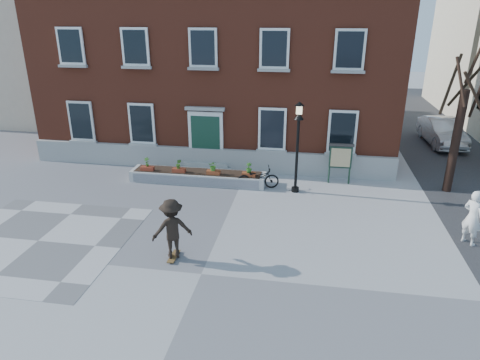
% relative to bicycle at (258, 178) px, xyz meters
% --- Properties ---
extents(ground, '(100.00, 100.00, 0.00)m').
position_rel_bicycle_xyz_m(ground, '(-0.80, -6.92, -0.49)').
color(ground, '#97979A').
rests_on(ground, ground).
extents(checker_patch, '(6.00, 6.00, 0.01)m').
position_rel_bicycle_xyz_m(checker_patch, '(-6.80, -5.92, -0.49)').
color(checker_patch, '#5D5D5F').
rests_on(checker_patch, ground).
extents(distant_building, '(10.00, 12.00, 13.00)m').
position_rel_bicycle_xyz_m(distant_building, '(-18.80, 13.08, 6.01)').
color(distant_building, beige).
rests_on(distant_building, ground).
extents(bicycle, '(1.98, 1.06, 0.99)m').
position_rel_bicycle_xyz_m(bicycle, '(0.00, 0.00, 0.00)').
color(bicycle, black).
rests_on(bicycle, ground).
extents(parked_car, '(1.94, 4.78, 1.54)m').
position_rel_bicycle_xyz_m(parked_car, '(9.78, 8.50, 0.28)').
color(parked_car, silver).
rests_on(parked_car, ground).
extents(bystander, '(0.79, 0.83, 1.92)m').
position_rel_bicycle_xyz_m(bystander, '(7.63, -3.63, 0.47)').
color(bystander, white).
rests_on(bystander, ground).
extents(brick_building, '(18.40, 10.85, 12.60)m').
position_rel_bicycle_xyz_m(brick_building, '(-2.80, 7.06, 5.81)').
color(brick_building, brown).
rests_on(brick_building, ground).
extents(planter_assembly, '(6.20, 1.12, 1.15)m').
position_rel_bicycle_xyz_m(planter_assembly, '(-2.79, 0.26, -0.19)').
color(planter_assembly, silver).
rests_on(planter_assembly, ground).
extents(bare_tree, '(1.83, 1.83, 6.16)m').
position_rel_bicycle_xyz_m(bare_tree, '(8.21, 1.09, 2.30)').
color(bare_tree, black).
rests_on(bare_tree, ground).
extents(lamp_post, '(0.40, 0.40, 3.93)m').
position_rel_bicycle_xyz_m(lamp_post, '(1.66, -0.11, 2.05)').
color(lamp_post, black).
rests_on(lamp_post, ground).
extents(notice_board, '(1.10, 0.16, 1.87)m').
position_rel_bicycle_xyz_m(notice_board, '(3.57, 1.19, 0.77)').
color(notice_board, '#183021').
rests_on(notice_board, ground).
extents(skateboarder, '(1.45, 1.22, 2.02)m').
position_rel_bicycle_xyz_m(skateboarder, '(-1.89, -6.19, 0.55)').
color(skateboarder, brown).
rests_on(skateboarder, ground).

